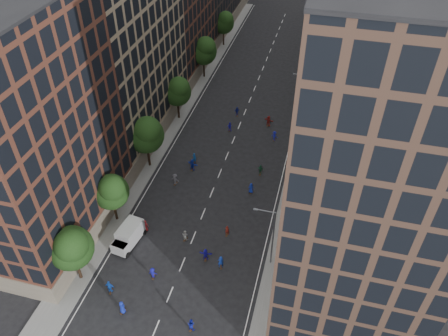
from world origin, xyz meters
name	(u,v)px	position (x,y,z in m)	size (l,w,h in m)	color
ground	(239,127)	(0.00, 40.00, 0.00)	(240.00, 240.00, 0.00)	black
sidewalk_left	(188,96)	(-12.00, 47.50, 0.07)	(4.00, 105.00, 0.15)	slate
sidewalk_right	(311,114)	(12.00, 47.50, 0.07)	(4.00, 105.00, 0.15)	slate
bldg_left_a	(23,135)	(-19.00, 11.00, 15.00)	(14.00, 22.00, 30.00)	#532C1F
bldg_left_b	(112,35)	(-19.00, 35.00, 17.00)	(14.00, 26.00, 34.00)	#937E60
bldg_left_c	(167,3)	(-19.00, 58.00, 14.00)	(14.00, 20.00, 28.00)	#532C1F
bldg_right_a	(371,144)	(19.00, 15.00, 18.00)	(14.00, 30.00, 36.00)	#463025
bldg_right_b	(369,41)	(19.00, 44.00, 16.50)	(14.00, 28.00, 33.00)	#655D53
tree_left_0	(71,247)	(-11.01, 3.85, 5.96)	(5.20, 5.20, 8.83)	black
tree_left_1	(111,191)	(-11.02, 13.86, 5.55)	(4.80, 4.80, 8.21)	black
tree_left_2	(146,134)	(-10.99, 25.83, 6.36)	(5.60, 5.60, 9.45)	black
tree_left_3	(178,91)	(-11.02, 39.85, 5.82)	(5.00, 5.00, 8.58)	black
tree_left_4	(204,50)	(-11.00, 55.84, 6.10)	(5.40, 5.40, 9.08)	black
tree_left_5	(224,22)	(-11.02, 71.86, 5.68)	(4.80, 4.80, 8.33)	black
tree_right_a	(312,86)	(11.38, 47.85, 5.63)	(5.00, 5.00, 8.39)	black
tree_right_b	(322,38)	(11.39, 67.85, 5.96)	(5.20, 5.20, 8.83)	black
streetlamp_near	(271,235)	(10.37, 12.00, 5.17)	(2.64, 0.22, 9.06)	#595B60
streetlamp_far	(304,95)	(10.37, 45.00, 5.17)	(2.64, 0.22, 9.06)	#595B60
cargo_van	(128,236)	(-7.78, 10.55, 1.40)	(3.01, 5.24, 2.65)	#B5B6B8
skater_0	(122,308)	(-4.31, 1.00, 0.92)	(0.90, 0.58, 1.83)	#1425A3
skater_1	(221,262)	(4.76, 9.83, 0.97)	(0.71, 0.47, 1.95)	#1435A9
skater_2	(191,325)	(3.80, 1.00, 0.86)	(0.83, 0.65, 1.71)	#131EA2
skater_3	(153,273)	(-2.77, 6.29, 0.79)	(1.02, 0.59, 1.58)	#14139D
skater_4	(110,287)	(-6.83, 3.08, 0.96)	(1.13, 0.47, 1.93)	#1548B1
skater_5	(206,255)	(2.61, 10.52, 0.89)	(1.65, 0.53, 1.78)	#1E15AF
skater_6	(145,226)	(-6.54, 13.08, 0.89)	(0.87, 0.56, 1.78)	maroon
skater_7	(227,231)	(4.20, 15.16, 0.79)	(0.57, 0.38, 1.57)	maroon
skater_8	(185,235)	(-0.90, 12.93, 0.81)	(0.79, 0.61, 1.62)	#B3B3AE
skater_9	(175,179)	(-5.81, 22.91, 0.93)	(1.21, 0.69, 1.87)	#45454B
skater_10	(260,170)	(6.13, 28.37, 0.87)	(1.02, 0.43, 1.75)	#1A5833
skater_11	(192,165)	(-4.35, 26.74, 0.97)	(1.79, 0.57, 1.93)	#152BAD
skater_12	(251,188)	(5.57, 23.95, 0.85)	(0.83, 0.54, 1.70)	#122595
skater_13	(194,158)	(-4.55, 28.45, 0.94)	(0.69, 0.45, 1.88)	#114592
skater_14	(230,127)	(-1.31, 38.46, 0.83)	(0.80, 0.63, 1.65)	#1D17BC
skater_15	(274,136)	(6.72, 37.66, 0.87)	(1.12, 0.64, 1.73)	#1418A4
skater_16	(237,112)	(-1.17, 43.47, 0.87)	(1.01, 0.42, 1.73)	navy
skater_17	(269,121)	(4.97, 41.71, 0.97)	(1.79, 0.57, 1.93)	maroon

